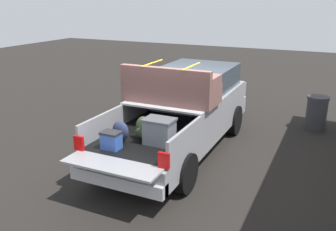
% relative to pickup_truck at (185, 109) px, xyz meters
% --- Properties ---
extents(ground_plane, '(40.00, 40.00, 0.00)m').
position_rel_pickup_truck_xyz_m(ground_plane, '(-0.37, 0.00, -0.98)').
color(ground_plane, black).
extents(pickup_truck, '(6.05, 2.09, 2.23)m').
position_rel_pickup_truck_xyz_m(pickup_truck, '(0.00, 0.00, 0.00)').
color(pickup_truck, gray).
rests_on(pickup_truck, ground_plane).
extents(trash_can, '(0.60, 0.60, 0.98)m').
position_rel_pickup_truck_xyz_m(trash_can, '(2.73, -2.92, -0.48)').
color(trash_can, '#2D2D33').
rests_on(trash_can, ground_plane).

